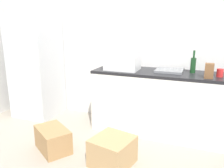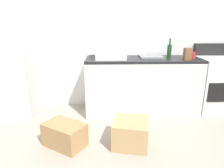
# 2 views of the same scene
# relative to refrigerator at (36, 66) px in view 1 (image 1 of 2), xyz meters

# --- Properties ---
(wall_back) EXTENTS (5.00, 0.10, 2.60)m
(wall_back) POSITION_rel_refrigerator_xyz_m (1.75, 0.40, 0.45)
(wall_back) COLOR silver
(wall_back) RESTS_ON ground_plane
(kitchen_counter) EXTENTS (1.80, 0.60, 0.90)m
(kitchen_counter) POSITION_rel_refrigerator_xyz_m (2.05, 0.05, -0.40)
(kitchen_counter) COLOR silver
(kitchen_counter) RESTS_ON ground_plane
(refrigerator) EXTENTS (0.68, 0.66, 1.71)m
(refrigerator) POSITION_rel_refrigerator_xyz_m (0.00, 0.00, 0.00)
(refrigerator) COLOR silver
(refrigerator) RESTS_ON ground_plane
(microwave) EXTENTS (0.46, 0.34, 0.27)m
(microwave) POSITION_rel_refrigerator_xyz_m (1.54, -0.01, 0.18)
(microwave) COLOR white
(microwave) RESTS_ON kitchen_counter
(sink_basin) EXTENTS (0.36, 0.32, 0.03)m
(sink_basin) POSITION_rel_refrigerator_xyz_m (2.19, 0.10, 0.06)
(sink_basin) COLOR slate
(sink_basin) RESTS_ON kitchen_counter
(wine_bottle) EXTENTS (0.07, 0.07, 0.30)m
(wine_bottle) POSITION_rel_refrigerator_xyz_m (2.49, 0.14, 0.16)
(wine_bottle) COLOR #193F1E
(wine_bottle) RESTS_ON kitchen_counter
(coffee_mug) EXTENTS (0.08, 0.08, 0.10)m
(coffee_mug) POSITION_rel_refrigerator_xyz_m (2.81, 0.00, 0.10)
(coffee_mug) COLOR red
(coffee_mug) RESTS_ON kitchen_counter
(knife_block) EXTENTS (0.10, 0.10, 0.18)m
(knife_block) POSITION_rel_refrigerator_xyz_m (2.68, -0.13, 0.14)
(knife_block) COLOR brown
(knife_block) RESTS_ON kitchen_counter
(cardboard_box_large) EXTENTS (0.49, 0.50, 0.32)m
(cardboard_box_large) POSITION_rel_refrigerator_xyz_m (1.76, -0.94, -0.70)
(cardboard_box_large) COLOR tan
(cardboard_box_large) RESTS_ON ground_plane
(cardboard_box_medium) EXTENTS (0.58, 0.53, 0.29)m
(cardboard_box_medium) POSITION_rel_refrigerator_xyz_m (0.96, -0.94, -0.71)
(cardboard_box_medium) COLOR #A37A4C
(cardboard_box_medium) RESTS_ON ground_plane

